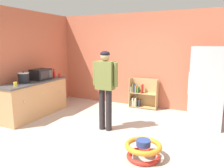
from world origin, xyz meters
name	(u,v)px	position (x,y,z in m)	size (l,w,h in m)	color
ground_plane	(106,134)	(0.00, 0.00, 0.00)	(12.00, 12.00, 0.00)	#B3A095
back_wall	(142,60)	(0.00, 2.33, 1.35)	(5.20, 0.06, 2.70)	#C36548
left_side_wall	(34,61)	(-2.63, 0.80, 1.35)	(0.06, 2.99, 2.70)	#C56447
kitchen_counter	(34,98)	(-2.20, 0.30, 0.45)	(0.65, 1.90, 0.90)	tan
refrigerator	(207,87)	(1.80, 1.41, 0.89)	(0.73, 0.68, 1.78)	#B7BABF
bookshelf	(142,95)	(0.09, 2.14, 0.37)	(0.80, 0.28, 0.85)	tan
standing_person	(105,84)	(-0.12, 0.23, 1.02)	(0.57, 0.22, 1.69)	#292426
baby_walker	(143,149)	(0.97, -0.59, 0.16)	(0.60, 0.60, 0.32)	red
microwave	(41,74)	(-2.20, 0.58, 1.04)	(0.37, 0.48, 0.28)	black
crock_pot	(24,78)	(-2.24, 0.04, 1.03)	(0.26, 0.26, 0.28)	black
banana_bunch	(47,76)	(-2.30, 0.94, 0.93)	(0.12, 0.16, 0.04)	yellow
ketchup_bottle	(54,74)	(-2.06, 0.94, 1.00)	(0.07, 0.07, 0.25)	red
yellow_cup	(15,84)	(-2.08, -0.36, 0.95)	(0.08, 0.08, 0.10)	yellow
orange_cup	(49,75)	(-2.38, 1.10, 0.95)	(0.08, 0.08, 0.10)	orange
red_cup	(60,75)	(-2.02, 1.12, 0.95)	(0.08, 0.08, 0.10)	red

